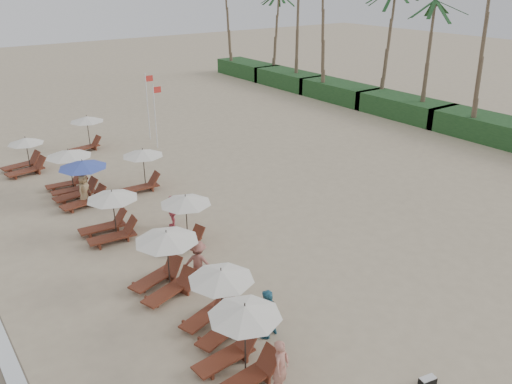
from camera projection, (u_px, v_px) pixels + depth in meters
ground at (328, 279)px, 20.22m from camera, size 160.00×160.00×0.00m
shrub_hedge at (404, 107)px, 42.57m from camera, size 3.20×53.00×1.60m
lounger_station_0 at (238, 344)px, 15.00m from camera, size 2.59×2.19×2.33m
lounger_station_1 at (216, 301)px, 16.96m from camera, size 2.57×2.33×2.20m
lounger_station_2 at (162, 262)px, 19.06m from camera, size 2.73×2.47×2.37m
lounger_station_3 at (109, 216)px, 23.04m from camera, size 2.72×2.29×2.16m
lounger_station_4 at (80, 184)px, 26.42m from camera, size 2.87×2.46×2.26m
lounger_station_5 at (67, 169)px, 27.89m from camera, size 2.61×2.44×2.30m
lounger_station_6 at (23, 157)px, 30.65m from camera, size 2.67×2.35×2.08m
inland_station_0 at (184, 214)px, 22.21m from camera, size 2.58×2.24×2.22m
inland_station_1 at (141, 167)px, 27.99m from camera, size 2.76×2.24×2.22m
inland_station_2 at (86, 130)px, 34.43m from camera, size 2.71×2.24×2.22m
beachgoer_near at (281, 367)px, 14.46m from camera, size 0.75×0.65×1.74m
beachgoer_mid_a at (266, 314)px, 16.74m from camera, size 0.93×0.79×1.71m
beachgoer_mid_b at (198, 263)px, 19.62m from camera, size 1.29×1.28×1.79m
beachgoer_far_a at (172, 211)px, 24.05m from camera, size 0.80×1.00×1.58m
beachgoer_far_b at (84, 190)px, 26.44m from camera, size 0.93×0.87×1.60m
duffel_bag at (428, 381)px, 14.96m from camera, size 0.54×0.34×0.28m
flag_pole_near at (155, 113)px, 34.33m from camera, size 0.59×0.08×4.35m
flag_pole_far at (148, 103)px, 36.16m from camera, size 0.60×0.08×4.70m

